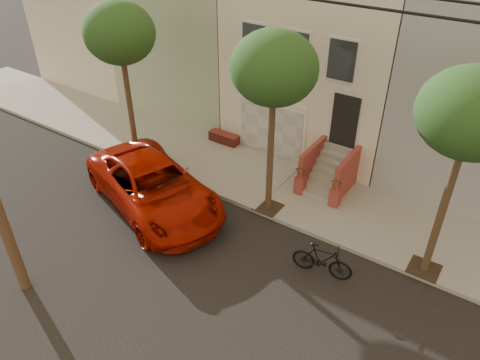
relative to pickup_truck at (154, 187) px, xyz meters
The scene contains 8 objects.
ground 3.22m from the pickup_truck, 36.07° to the right, with size 90.00×90.00×0.00m, color black.
sidewalk 4.40m from the pickup_truck, 54.53° to the left, with size 40.00×3.70×0.15m, color gray.
house_row 10.08m from the pickup_truck, 74.99° to the left, with size 33.10×11.70×7.00m.
tree_left 5.70m from the pickup_truck, 145.29° to the left, with size 2.70×2.57×6.30m.
tree_mid 5.99m from the pickup_truck, 30.56° to the left, with size 2.70×2.57×6.30m.
tree_right 10.23m from the pickup_truck, 12.95° to the left, with size 2.70×2.57×6.30m.
pickup_truck is the anchor object (origin of this frame).
motorcycle 6.46m from the pickup_truck, ahead, with size 0.52×1.84×1.11m, color black.
Camera 1 is at (7.45, -7.43, 10.00)m, focal length 34.04 mm.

